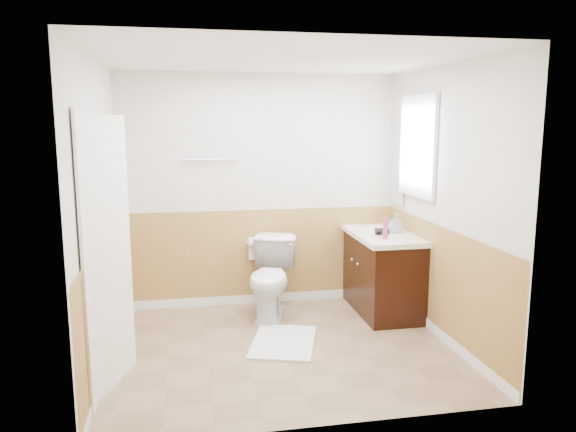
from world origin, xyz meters
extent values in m
plane|color=#8C7051|center=(0.00, 0.00, 0.00)|extent=(3.00, 3.00, 0.00)
plane|color=white|center=(0.00, 0.00, 2.50)|extent=(3.00, 3.00, 0.00)
plane|color=silver|center=(0.00, 1.30, 1.25)|extent=(3.00, 0.00, 3.00)
plane|color=silver|center=(0.00, -1.30, 1.25)|extent=(3.00, 0.00, 3.00)
plane|color=silver|center=(-1.50, 0.00, 1.25)|extent=(0.00, 3.00, 3.00)
plane|color=silver|center=(1.50, 0.00, 1.25)|extent=(0.00, 3.00, 3.00)
plane|color=tan|center=(0.00, 1.29, 0.50)|extent=(3.00, 0.00, 3.00)
plane|color=tan|center=(0.00, -1.29, 0.50)|extent=(3.00, 0.00, 3.00)
plane|color=tan|center=(-1.49, 0.00, 0.50)|extent=(0.00, 2.60, 2.60)
plane|color=tan|center=(1.49, 0.00, 0.50)|extent=(0.00, 2.60, 2.60)
imported|color=white|center=(0.03, 0.83, 0.40)|extent=(0.66, 0.89, 0.81)
cube|color=white|center=(0.03, 0.11, 0.01)|extent=(0.76, 0.93, 0.02)
cube|color=black|center=(1.21, 0.78, 0.40)|extent=(0.55, 1.10, 0.80)
sphere|color=silver|center=(0.91, 0.68, 0.55)|extent=(0.03, 0.03, 0.03)
sphere|color=silver|center=(0.91, 0.88, 0.55)|extent=(0.03, 0.03, 0.03)
cube|color=white|center=(1.20, 0.78, 0.83)|extent=(0.60, 1.15, 0.05)
cylinder|color=white|center=(1.21, 0.93, 0.86)|extent=(0.36, 0.36, 0.02)
cylinder|color=#BBBBC2|center=(1.39, 0.93, 0.92)|extent=(0.02, 0.02, 0.14)
cylinder|color=#C23267|center=(1.11, 0.46, 0.96)|extent=(0.05, 0.05, 0.22)
imported|color=#9BA1AF|center=(1.33, 0.73, 0.95)|extent=(0.11, 0.11, 0.20)
cylinder|color=black|center=(1.16, 0.69, 0.89)|extent=(0.14, 0.07, 0.07)
cylinder|color=black|center=(1.13, 0.64, 0.86)|extent=(0.03, 0.03, 0.07)
cube|color=silver|center=(1.48, 1.10, 1.55)|extent=(0.02, 0.35, 0.90)
cube|color=white|center=(1.47, 0.59, 1.75)|extent=(0.04, 0.80, 1.00)
cube|color=white|center=(1.49, 0.59, 1.75)|extent=(0.01, 0.70, 0.90)
cube|color=white|center=(-1.40, -0.45, 1.02)|extent=(0.29, 0.78, 2.04)
cube|color=white|center=(-1.48, -0.45, 1.03)|extent=(0.02, 0.92, 2.10)
sphere|color=silver|center=(-1.34, -0.12, 0.95)|extent=(0.06, 0.06, 0.06)
cylinder|color=silver|center=(-0.55, 1.25, 1.60)|extent=(0.62, 0.02, 0.02)
cylinder|color=silver|center=(-0.10, 1.23, 0.70)|extent=(0.14, 0.02, 0.02)
cylinder|color=white|center=(-0.10, 1.23, 0.70)|extent=(0.10, 0.11, 0.11)
cube|color=white|center=(-0.10, 1.23, 0.59)|extent=(0.10, 0.01, 0.16)
camera|label=1|loc=(-0.81, -4.54, 1.98)|focal=34.21mm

